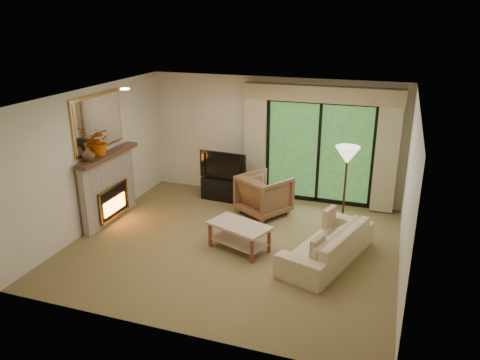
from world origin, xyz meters
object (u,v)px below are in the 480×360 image
(media_console, at_px, (225,188))
(sofa, at_px, (327,243))
(armchair, at_px, (264,195))
(coffee_table, at_px, (239,237))

(media_console, height_order, sofa, sofa)
(armchair, height_order, sofa, armchair)
(media_console, xyz_separation_m, coffee_table, (1.04, -2.09, -0.01))
(media_console, relative_size, sofa, 0.47)
(armchair, distance_m, sofa, 2.11)
(coffee_table, bearing_deg, sofa, 25.23)
(armchair, bearing_deg, media_console, 5.82)
(media_console, bearing_deg, coffee_table, -59.34)
(media_console, distance_m, sofa, 3.19)
(media_console, xyz_separation_m, sofa, (2.51, -1.97, 0.06))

